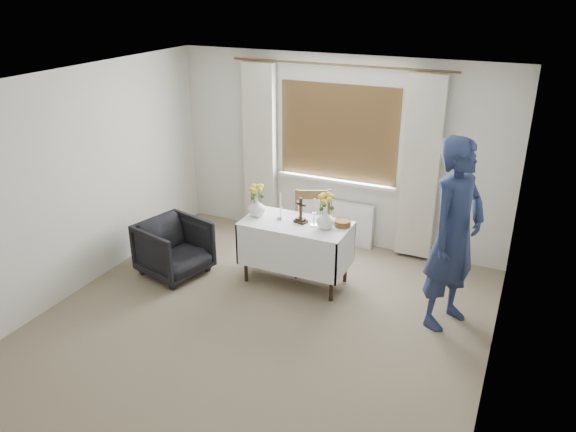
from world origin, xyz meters
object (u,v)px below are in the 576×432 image
object	(u,v)px
person	(454,235)
flower_vase_right	(326,219)
altar_table	(296,253)
armchair	(174,248)
wooden_cross	(301,210)
wooden_chair	(313,234)
flower_vase_left	(257,207)

from	to	relation	value
person	flower_vase_right	bearing A→B (deg)	110.15
altar_table	person	bearing A→B (deg)	-3.76
armchair	wooden_cross	xyz separation A→B (m)	(1.47, 0.46, 0.58)
wooden_cross	wooden_chair	bearing A→B (deg)	99.98
flower_vase_right	flower_vase_left	bearing A→B (deg)	179.65
wooden_chair	flower_vase_left	distance (m)	0.76
altar_table	flower_vase_right	size ratio (longest dim) A/B	5.68
armchair	wooden_cross	distance (m)	1.64
wooden_chair	flower_vase_left	size ratio (longest dim) A/B	4.65
armchair	wooden_cross	world-z (taller)	wooden_cross
person	altar_table	bearing A→B (deg)	111.22
armchair	flower_vase_left	xyz separation A→B (m)	(0.91, 0.43, 0.53)
wooden_cross	flower_vase_left	distance (m)	0.56
wooden_chair	wooden_cross	xyz separation A→B (m)	(-0.03, -0.30, 0.42)
armchair	wooden_cross	bearing A→B (deg)	-58.00
wooden_cross	flower_vase_left	world-z (taller)	wooden_cross
altar_table	armchair	bearing A→B (deg)	-163.32
armchair	person	bearing A→B (deg)	-69.87
wooden_chair	flower_vase_right	bearing A→B (deg)	-72.94
altar_table	flower_vase_left	size ratio (longest dim) A/B	5.78
armchair	altar_table	bearing A→B (deg)	-58.72
wooden_cross	flower_vase_right	xyz separation A→B (m)	(0.31, -0.03, -0.04)
wooden_chair	person	distance (m)	1.82
wooden_chair	flower_vase_right	world-z (taller)	wooden_chair
armchair	flower_vase_right	distance (m)	1.91
altar_table	wooden_chair	world-z (taller)	wooden_chair
altar_table	wooden_chair	bearing A→B (deg)	76.57
person	wooden_cross	distance (m)	1.73
person	flower_vase_left	distance (m)	2.29
altar_table	armchair	size ratio (longest dim) A/B	1.67
wooden_chair	armchair	world-z (taller)	wooden_chair
armchair	flower_vase_left	size ratio (longest dim) A/B	3.47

